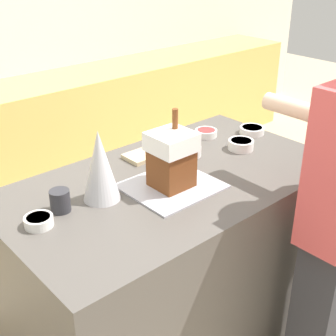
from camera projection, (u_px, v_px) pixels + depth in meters
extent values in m
plane|color=#C6B28E|center=(172.00, 336.00, 2.45)|extent=(12.00, 12.00, 0.00)
cube|color=#DBBC60|center=(3.00, 148.00, 3.55)|extent=(6.00, 0.60, 0.88)
cube|color=#514C47|center=(172.00, 265.00, 2.25)|extent=(1.51, 0.85, 0.94)
cube|color=#B2B2BC|center=(171.00, 186.00, 1.97)|extent=(0.37, 0.34, 0.01)
cube|color=brown|center=(171.00, 168.00, 1.93)|extent=(0.15, 0.15, 0.16)
cube|color=white|center=(172.00, 142.00, 1.88)|extent=(0.17, 0.17, 0.08)
cylinder|color=brown|center=(175.00, 119.00, 1.89)|extent=(0.02, 0.02, 0.08)
cone|color=silver|center=(100.00, 166.00, 1.82)|extent=(0.15, 0.15, 0.29)
cylinder|color=white|center=(206.00, 133.00, 2.46)|extent=(0.12, 0.12, 0.04)
cylinder|color=red|center=(206.00, 131.00, 2.46)|extent=(0.09, 0.09, 0.01)
cylinder|color=white|center=(241.00, 145.00, 2.31)|extent=(0.12, 0.12, 0.05)
cylinder|color=pink|center=(241.00, 141.00, 2.30)|extent=(0.10, 0.10, 0.01)
cylinder|color=white|center=(252.00, 130.00, 2.49)|extent=(0.13, 0.13, 0.04)
cylinder|color=#4770DB|center=(252.00, 128.00, 2.49)|extent=(0.11, 0.11, 0.01)
cylinder|color=silver|center=(192.00, 151.00, 2.24)|extent=(0.09, 0.09, 0.05)
cylinder|color=#4770DB|center=(192.00, 148.00, 2.23)|extent=(0.07, 0.07, 0.01)
cylinder|color=white|center=(39.00, 221.00, 1.70)|extent=(0.11, 0.11, 0.04)
cylinder|color=yellow|center=(38.00, 218.00, 1.69)|extent=(0.09, 0.09, 0.01)
cube|color=#CCB78C|center=(149.00, 154.00, 2.25)|extent=(0.24, 0.13, 0.02)
cylinder|color=#2D2D33|center=(60.00, 201.00, 1.78)|extent=(0.08, 0.08, 0.09)
cube|color=#333338|center=(327.00, 308.00, 2.08)|extent=(0.33, 0.18, 0.80)
cylinder|color=beige|center=(311.00, 113.00, 1.85)|extent=(0.07, 0.43, 0.07)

